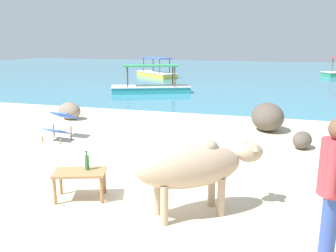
{
  "coord_description": "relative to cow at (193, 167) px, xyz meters",
  "views": [
    {
      "loc": [
        2.69,
        -4.37,
        2.38
      ],
      "look_at": [
        0.51,
        3.0,
        0.55
      ],
      "focal_mm": 38.16,
      "sensor_mm": 36.0,
      "label": 1
    }
  ],
  "objects": [
    {
      "name": "shore_rock_large",
      "position": [
        1.66,
        3.75,
        -0.5
      ],
      "size": [
        0.55,
        0.64,
        0.39
      ],
      "primitive_type": "ellipsoid",
      "rotation": [
        0.0,
        0.0,
        1.27
      ],
      "color": "brown",
      "rests_on": "sand_beach"
    },
    {
      "name": "deck_chair_far",
      "position": [
        -3.94,
        2.89,
        -0.31
      ],
      "size": [
        0.6,
        0.81,
        0.68
      ],
      "rotation": [
        0.0,
        0.0,
        4.63
      ],
      "color": "olive",
      "rests_on": "sand_beach"
    },
    {
      "name": "person_standing",
      "position": [
        1.62,
        -0.74,
        0.25
      ],
      "size": [
        0.32,
        0.49,
        1.62
      ],
      "rotation": [
        0.0,
        0.0,
        5.98
      ],
      "color": "#334C99",
      "rests_on": "sand_beach"
    },
    {
      "name": "bottle",
      "position": [
        -1.67,
        0.11,
        -0.14
      ],
      "size": [
        0.07,
        0.07,
        0.3
      ],
      "color": "#2D6B38",
      "rests_on": "low_bench_table"
    },
    {
      "name": "low_bench_table",
      "position": [
        -1.74,
        0.01,
        -0.33
      ],
      "size": [
        0.86,
        0.67,
        0.44
      ],
      "rotation": [
        0.0,
        0.0,
        0.34
      ],
      "color": "olive",
      "rests_on": "sand_beach"
    },
    {
      "name": "boat_yellow",
      "position": [
        -6.73,
        18.69,
        -0.45
      ],
      "size": [
        3.52,
        3.29,
        1.29
      ],
      "rotation": [
        0.0,
        0.0,
        2.42
      ],
      "color": "gold",
      "rests_on": "water_surface"
    },
    {
      "name": "cow",
      "position": [
        0.0,
        0.0,
        0.0
      ],
      "size": [
        1.75,
        1.39,
        1.06
      ],
      "rotation": [
        0.0,
        0.0,
        0.61
      ],
      "color": "tan",
      "rests_on": "sand_beach"
    },
    {
      "name": "shore_rock_medium",
      "position": [
        -4.98,
        4.98,
        -0.44
      ],
      "size": [
        0.92,
        0.78,
        0.53
      ],
      "primitive_type": "ellipsoid",
      "rotation": [
        0.0,
        0.0,
        2.81
      ],
      "color": "gray",
      "rests_on": "sand_beach"
    },
    {
      "name": "shore_rock_small",
      "position": [
        0.87,
        5.22,
        -0.32
      ],
      "size": [
        1.09,
        1.25,
        0.75
      ],
      "primitive_type": "ellipsoid",
      "rotation": [
        0.0,
        0.0,
        1.85
      ],
      "color": "brown",
      "rests_on": "sand_beach"
    },
    {
      "name": "boat_teal",
      "position": [
        -4.56,
        11.34,
        -0.45
      ],
      "size": [
        3.84,
        2.46,
        1.29
      ],
      "rotation": [
        0.0,
        0.0,
        0.39
      ],
      "color": "teal",
      "rests_on": "water_surface"
    },
    {
      "name": "water_surface",
      "position": [
        -1.73,
        21.92,
        -0.74
      ],
      "size": [
        60.0,
        36.0,
        0.03
      ],
      "primitive_type": "cube",
      "color": "teal",
      "rests_on": "ground"
    },
    {
      "name": "sand_beach",
      "position": [
        -1.73,
        -0.08,
        -0.72
      ],
      "size": [
        18.0,
        14.0,
        0.04
      ],
      "primitive_type": "cube",
      "color": "beige",
      "rests_on": "ground"
    }
  ]
}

